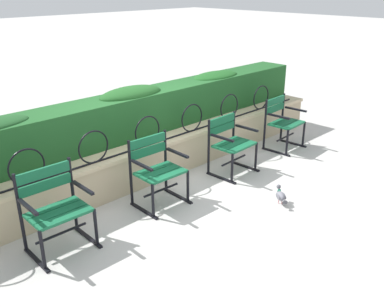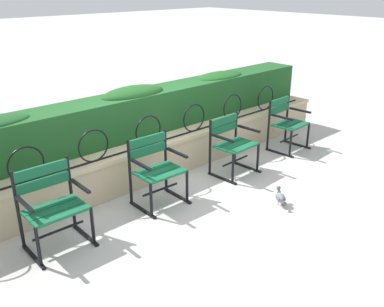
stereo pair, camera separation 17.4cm
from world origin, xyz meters
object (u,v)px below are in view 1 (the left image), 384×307
Objects in this scene: park_chair_centre_left at (157,169)px; pigeon_near_chairs at (281,196)px; park_chair_leftmost at (55,207)px; park_chair_rightmost at (283,121)px; park_chair_centre_right at (230,142)px.

pigeon_near_chairs is (1.07, -1.12, -0.35)m from park_chair_centre_left.
park_chair_centre_left is at bearing 0.54° from park_chair_leftmost.
park_chair_centre_left is 2.73m from park_chair_rightmost.
park_chair_leftmost is 1.03× the size of park_chair_centre_left.
park_chair_leftmost is 1.37m from park_chair_centre_left.
park_chair_centre_right reaches higher than pigeon_near_chairs.
pigeon_near_chairs is at bearing -46.35° from park_chair_centre_left.
park_chair_centre_left is 1.36m from park_chair_centre_right.
park_chair_centre_right is at bearing -1.03° from park_chair_centre_left.
park_chair_centre_left is at bearing 133.65° from pigeon_near_chairs.
park_chair_rightmost is 3.30× the size of pigeon_near_chairs.
pigeon_near_chairs is at bearing -104.81° from park_chair_centre_right.
park_chair_centre_left is at bearing 178.97° from park_chair_centre_right.
park_chair_rightmost is (1.37, 0.03, 0.00)m from park_chair_centre_right.
park_chair_rightmost reaches higher than park_chair_centre_right.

